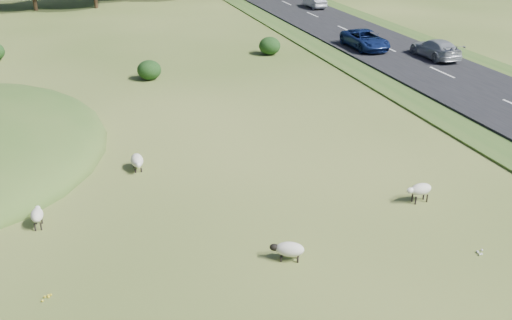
% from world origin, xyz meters
% --- Properties ---
extents(ground, '(160.00, 160.00, 0.00)m').
position_xyz_m(ground, '(0.00, 20.00, 0.00)').
color(ground, '#324E18').
rests_on(ground, ground).
extents(road, '(8.00, 150.00, 0.25)m').
position_xyz_m(road, '(20.00, 30.00, 0.12)').
color(road, black).
rests_on(road, ground).
extents(shrubs, '(23.23, 10.60, 1.48)m').
position_xyz_m(shrubs, '(-0.78, 26.18, 0.72)').
color(shrubs, black).
rests_on(shrubs, ground).
extents(sheep_0, '(0.50, 1.06, 0.76)m').
position_xyz_m(sheep_0, '(-7.30, 2.71, 0.53)').
color(sheep_0, beige).
rests_on(sheep_0, ground).
extents(sheep_2, '(1.28, 0.91, 0.71)m').
position_xyz_m(sheep_2, '(1.16, -2.37, 0.45)').
color(sheep_2, beige).
rests_on(sheep_2, ground).
extents(sheep_3, '(1.19, 0.57, 0.85)m').
position_xyz_m(sheep_3, '(7.90, -0.07, 0.60)').
color(sheep_3, beige).
rests_on(sheep_3, ground).
extents(sheep_4, '(0.58, 1.30, 0.76)m').
position_xyz_m(sheep_4, '(-2.99, 6.72, 0.48)').
color(sheep_4, beige).
rests_on(sheep_4, ground).
extents(car_2, '(2.47, 5.36, 1.49)m').
position_xyz_m(car_2, '(18.10, 24.31, 0.99)').
color(car_2, navy).
rests_on(car_2, road).
extents(car_3, '(1.45, 4.16, 1.37)m').
position_xyz_m(car_3, '(21.90, 43.97, 0.94)').
color(car_3, '#A1A3A8').
rests_on(car_3, road).
extents(car_5, '(2.05, 5.04, 1.46)m').
position_xyz_m(car_5, '(21.90, 19.84, 0.98)').
color(car_5, '#A9ADB1').
rests_on(car_5, road).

